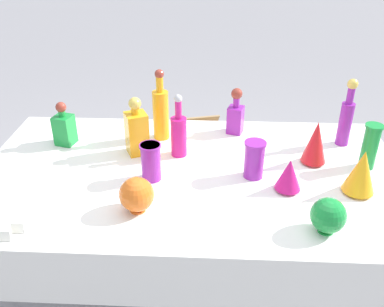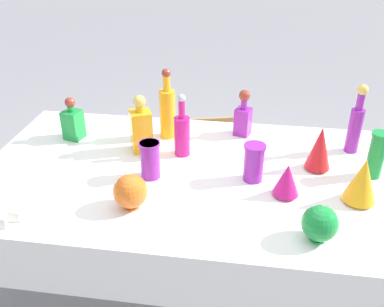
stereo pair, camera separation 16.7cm
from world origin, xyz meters
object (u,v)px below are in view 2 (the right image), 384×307
object	(u,v)px
tall_bottle_1	(167,111)
square_decanter_0	(141,128)
tall_bottle_0	(182,133)
cardboard_box_behind_left	(204,153)
fluted_vase_0	(362,180)
round_bowl_2	(320,223)
square_decanter_1	(73,122)
slender_vase_1	(150,159)
slender_vase_0	(377,154)
fluted_vase_1	(320,148)
round_bowl_1	(130,191)
square_decanter_2	(243,116)
tall_bottle_2	(356,124)
slender_vase_2	(254,161)
fluted_vase_2	(287,180)

from	to	relation	value
tall_bottle_1	square_decanter_0	world-z (taller)	tall_bottle_1
tall_bottle_0	cardboard_box_behind_left	size ratio (longest dim) A/B	0.59
fluted_vase_0	round_bowl_2	distance (m)	0.34
square_decanter_1	round_bowl_2	xyz separation A→B (m)	(1.24, -0.67, -0.02)
slender_vase_1	cardboard_box_behind_left	bearing A→B (deg)	84.88
fluted_vase_0	slender_vase_0	bearing A→B (deg)	64.92
tall_bottle_1	fluted_vase_1	size ratio (longest dim) A/B	1.75
tall_bottle_1	round_bowl_1	distance (m)	0.67
tall_bottle_1	fluted_vase_0	distance (m)	1.05
square_decanter_1	square_decanter_2	size ratio (longest dim) A/B	0.91
tall_bottle_1	round_bowl_2	xyz separation A→B (m)	(0.73, -0.76, -0.08)
square_decanter_0	tall_bottle_0	bearing A→B (deg)	-3.33
tall_bottle_2	slender_vase_2	distance (m)	0.61
fluted_vase_1	round_bowl_2	world-z (taller)	fluted_vase_1
square_decanter_0	cardboard_box_behind_left	size ratio (longest dim) A/B	0.54
square_decanter_2	fluted_vase_2	world-z (taller)	square_decanter_2
slender_vase_2	fluted_vase_2	distance (m)	0.18
tall_bottle_1	square_decanter_1	distance (m)	0.52
tall_bottle_2	cardboard_box_behind_left	bearing A→B (deg)	135.49
square_decanter_1	slender_vase_2	bearing A→B (deg)	-16.02
square_decanter_2	round_bowl_1	distance (m)	0.87
tall_bottle_2	round_bowl_2	distance (m)	0.78
square_decanter_0	fluted_vase_0	bearing A→B (deg)	-16.91
tall_bottle_0	fluted_vase_1	world-z (taller)	tall_bottle_0
fluted_vase_2	cardboard_box_behind_left	bearing A→B (deg)	111.24
round_bowl_1	round_bowl_2	xyz separation A→B (m)	(0.76, -0.10, -0.00)
round_bowl_2	tall_bottle_0	bearing A→B (deg)	136.95
fluted_vase_2	fluted_vase_1	bearing A→B (deg)	57.13
tall_bottle_2	square_decanter_1	distance (m)	1.49
slender_vase_0	cardboard_box_behind_left	xyz separation A→B (m)	(-0.92, 1.09, -0.68)
slender_vase_0	fluted_vase_0	world-z (taller)	slender_vase_0
tall_bottle_0	square_decanter_2	size ratio (longest dim) A/B	1.25
tall_bottle_1	fluted_vase_0	size ratio (longest dim) A/B	1.86
tall_bottle_2	fluted_vase_2	bearing A→B (deg)	-127.81
fluted_vase_0	cardboard_box_behind_left	bearing A→B (deg)	121.94
square_decanter_0	round_bowl_2	xyz separation A→B (m)	(0.83, -0.59, -0.05)
tall_bottle_2	fluted_vase_1	size ratio (longest dim) A/B	1.64
square_decanter_1	slender_vase_1	distance (m)	0.60
cardboard_box_behind_left	fluted_vase_1	bearing A→B (deg)	-57.69
tall_bottle_0	round_bowl_2	distance (m)	0.85
square_decanter_2	fluted_vase_1	world-z (taller)	square_decanter_2
tall_bottle_2	round_bowl_2	bearing A→B (deg)	-108.50
slender_vase_2	square_decanter_1	bearing A→B (deg)	163.98
slender_vase_1	fluted_vase_1	xyz separation A→B (m)	(0.78, 0.19, 0.02)
tall_bottle_2	fluted_vase_1	distance (m)	0.29
square_decanter_0	round_bowl_2	bearing A→B (deg)	-35.34
tall_bottle_1	fluted_vase_1	bearing A→B (deg)	-16.77
slender_vase_1	cardboard_box_behind_left	xyz separation A→B (m)	(0.11, 1.24, -0.66)
slender_vase_0	fluted_vase_2	world-z (taller)	slender_vase_0
fluted_vase_1	cardboard_box_behind_left	size ratio (longest dim) A/B	0.40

